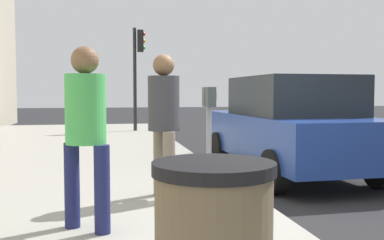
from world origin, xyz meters
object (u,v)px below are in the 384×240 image
object	(u,v)px
pedestrian_bystander	(86,123)
traffic_signal	(138,62)
pedestrian_at_meter	(164,113)
parked_sedan_near	(289,126)
parking_meter	(209,117)

from	to	relation	value
pedestrian_bystander	traffic_signal	bearing A→B (deg)	33.98
pedestrian_at_meter	traffic_signal	distance (m)	10.26
pedestrian_at_meter	parked_sedan_near	xyz separation A→B (m)	(1.97, -2.54, -0.33)
parking_meter	pedestrian_bystander	bearing A→B (deg)	131.90
pedestrian_at_meter	pedestrian_bystander	bearing A→B (deg)	-139.09
parking_meter	parked_sedan_near	distance (m)	2.58
traffic_signal	parked_sedan_near	bearing A→B (deg)	-165.50
pedestrian_at_meter	pedestrian_bystander	xyz separation A→B (m)	(-1.15, 0.90, -0.03)
pedestrian_at_meter	parked_sedan_near	world-z (taller)	pedestrian_at_meter
pedestrian_at_meter	parked_sedan_near	distance (m)	3.23
pedestrian_at_meter	traffic_signal	xyz separation A→B (m)	(10.16, -0.42, 1.35)
parking_meter	pedestrian_bystander	size ratio (longest dim) A/B	0.79
parking_meter	traffic_signal	xyz separation A→B (m)	(9.92, 0.22, 1.41)
parked_sedan_near	traffic_signal	bearing A→B (deg)	14.50
pedestrian_bystander	parked_sedan_near	world-z (taller)	pedestrian_bystander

